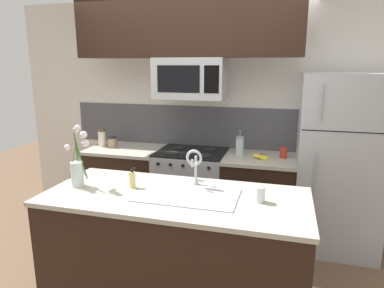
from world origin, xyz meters
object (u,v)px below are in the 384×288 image
refrigerator (338,164)px  storage_jar_medium (112,142)px  storage_jar_tall (102,138)px  drinking_glass (260,194)px  french_press (240,146)px  microwave (191,78)px  banana_bunch (261,157)px  flower_vase (78,167)px  sink_faucet (195,162)px  stove_range (191,190)px  dish_soap_bottle (132,179)px  coffee_tin (284,153)px

refrigerator → storage_jar_medium: (-2.50, -0.01, 0.07)m
storage_jar_tall → drinking_glass: size_ratio=1.79×
storage_jar_medium → french_press: size_ratio=0.44×
microwave → drinking_glass: (0.85, -1.20, -0.76)m
banana_bunch → flower_vase: (-1.35, -1.22, 0.14)m
storage_jar_medium → drinking_glass: bearing=-34.0°
banana_bunch → sink_faucet: (-0.45, -0.97, 0.18)m
stove_range → french_press: 0.76m
storage_jar_tall → storage_jar_medium: size_ratio=1.70×
refrigerator → dish_soap_bottle: 2.08m
banana_bunch → coffee_tin: bearing=26.6°
microwave → french_press: size_ratio=2.79×
storage_jar_medium → dish_soap_bottle: (0.82, -1.20, 0.01)m
microwave → banana_bunch: microwave is taller
stove_range → coffee_tin: bearing=2.9°
french_press → flower_vase: size_ratio=0.54×
storage_jar_tall → french_press: bearing=1.8°
storage_jar_medium → coffee_tin: (1.97, 0.04, -0.00)m
refrigerator → sink_faucet: size_ratio=5.84×
french_press → flower_vase: (-1.11, -1.34, 0.06)m
coffee_tin → refrigerator: bearing=-3.2°
storage_jar_tall → french_press: 1.64m
banana_bunch → dish_soap_bottle: 1.46m
stove_range → storage_jar_tall: bearing=179.5°
refrigerator → sink_faucet: 1.62m
flower_vase → french_press: bearing=50.3°
banana_bunch → coffee_tin: (0.22, 0.11, 0.03)m
dish_soap_bottle → sink_faucet: bearing=19.5°
banana_bunch → sink_faucet: size_ratio=0.62×
storage_jar_tall → sink_faucet: 1.77m
french_press → sink_faucet: sink_faucet is taller
sink_faucet → dish_soap_bottle: bearing=-160.5°
storage_jar_tall → sink_faucet: (1.43, -1.04, 0.10)m
french_press → flower_vase: bearing=-129.7°
stove_range → dish_soap_bottle: bearing=-97.2°
sink_faucet → drinking_glass: size_ratio=2.71×
refrigerator → french_press: bearing=177.7°
stove_range → refrigerator: size_ratio=0.52×
sink_faucet → flower_vase: size_ratio=0.62×
microwave → sink_faucet: (0.32, -1.01, -0.62)m
refrigerator → dish_soap_bottle: size_ratio=10.84×
sink_faucet → flower_vase: flower_vase is taller
coffee_tin → drinking_glass: bearing=-96.4°
microwave → storage_jar_tall: (-1.11, 0.03, -0.71)m
banana_bunch → drinking_glass: bearing=-86.1°
storage_jar_tall → sink_faucet: size_ratio=0.66×
stove_range → microwave: 1.26m
stove_range → drinking_glass: drinking_glass is taller
storage_jar_tall → refrigerator: bearing=0.2°
storage_jar_tall → banana_bunch: storage_jar_tall is taller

